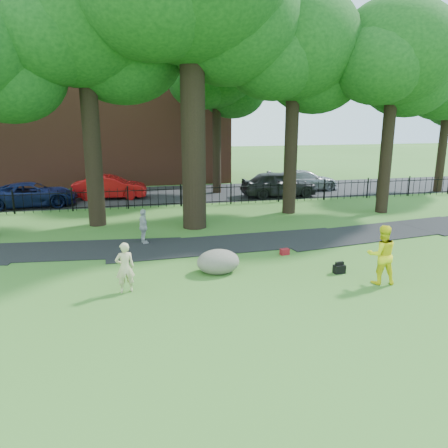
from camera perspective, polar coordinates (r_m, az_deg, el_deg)
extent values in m
plane|color=#3A6A25|center=(14.19, 0.74, -7.30)|extent=(120.00, 120.00, 0.00)
cube|color=black|center=(17.99, 0.90, -2.63)|extent=(36.07, 3.85, 0.03)
cube|color=black|center=(29.46, -6.65, 3.86)|extent=(80.00, 7.00, 0.02)
cube|color=black|center=(25.37, -5.69, 4.58)|extent=(44.00, 0.04, 0.04)
cube|color=black|center=(25.52, -5.65, 2.72)|extent=(44.00, 0.04, 0.04)
cube|color=brown|center=(36.85, -14.80, 14.90)|extent=(18.00, 8.00, 12.00)
cylinder|color=black|center=(20.08, -4.09, 14.26)|extent=(1.10, 1.10, 10.50)
ellipsoid|color=#103C12|center=(21.88, 0.63, 24.95)|extent=(6.72, 6.72, 5.71)
ellipsoid|color=#103C12|center=(21.63, -26.19, 17.07)|extent=(4.80, 4.80, 4.08)
cylinder|color=black|center=(21.39, -16.97, 11.81)|extent=(0.80, 0.80, 9.10)
ellipsoid|color=#103C12|center=(21.79, -17.96, 24.53)|extent=(7.20, 7.20, 6.12)
ellipsoid|color=#103C12|center=(22.42, -13.08, 21.13)|extent=(5.76, 5.76, 4.90)
ellipsoid|color=#103C12|center=(21.08, -22.16, 22.41)|extent=(5.40, 5.40, 4.59)
cylinder|color=black|center=(23.50, 8.80, 11.54)|extent=(0.70, 0.70, 8.40)
ellipsoid|color=#103C12|center=(23.74, 9.23, 22.30)|extent=(6.60, 6.60, 5.61)
ellipsoid|color=#103C12|center=(24.92, 11.72, 19.01)|extent=(5.28, 5.28, 4.49)
ellipsoid|color=#103C12|center=(22.57, 6.50, 20.98)|extent=(4.95, 4.95, 4.21)
cylinder|color=black|center=(24.93, 20.60, 10.55)|extent=(0.64, 0.64, 8.05)
ellipsoid|color=#103C12|center=(25.10, 21.48, 20.27)|extent=(6.20, 6.20, 5.27)
ellipsoid|color=#103C12|center=(26.40, 22.89, 17.27)|extent=(4.96, 4.96, 4.22)
ellipsoid|color=#103C12|center=(23.84, 19.59, 19.13)|extent=(4.65, 4.65, 3.95)
imported|color=#C9BD8A|center=(13.32, -12.81, -5.56)|extent=(0.61, 0.44, 1.55)
imported|color=yellow|center=(14.48, 19.90, -3.77)|extent=(1.04, 0.88, 1.88)
imported|color=#ACACB1|center=(18.12, -10.46, -0.35)|extent=(0.55, 0.92, 1.46)
ellipsoid|color=#5C594C|center=(14.71, -0.77, -4.75)|extent=(1.73, 1.52, 0.85)
cube|color=black|center=(15.21, 14.81, -5.71)|extent=(0.40, 0.26, 0.29)
cube|color=maroon|center=(16.78, 7.93, -3.61)|extent=(0.36, 0.26, 0.23)
imported|color=red|center=(28.57, -14.65, 4.68)|extent=(4.63, 2.03, 1.48)
imported|color=#0B1338|center=(27.63, -23.74, 3.54)|extent=(5.13, 2.65, 1.38)
imported|color=black|center=(28.64, 7.16, 5.23)|extent=(4.91, 2.12, 1.65)
imported|color=gray|center=(31.18, 10.35, 5.63)|extent=(5.14, 2.53, 1.44)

